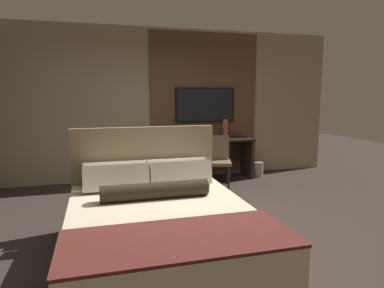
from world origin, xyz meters
name	(u,v)px	position (x,y,z in m)	size (l,w,h in m)	color
ground_plane	(190,228)	(0.00, 0.00, 0.00)	(16.00, 16.00, 0.00)	#332823
wall_back_tv_panel	(160,105)	(0.12, 2.59, 1.40)	(7.20, 0.09, 2.80)	tan
bed	(159,226)	(-0.50, -0.67, 0.34)	(1.71, 2.21, 1.21)	#33281E
desk	(209,152)	(0.99, 2.28, 0.51)	(1.62, 0.58, 0.77)	#2D2319
tv	(205,105)	(0.99, 2.52, 1.39)	(1.18, 0.04, 0.66)	black
desk_chair	(217,156)	(0.97, 1.76, 0.51)	(0.56, 0.57, 0.87)	brown
vase_tall	(225,128)	(1.33, 2.32, 0.94)	(0.10, 0.10, 0.35)	#B2563D
book	(180,139)	(0.43, 2.26, 0.78)	(0.25, 0.20, 0.03)	navy
waste_bin	(257,169)	(1.96, 2.17, 0.14)	(0.22, 0.22, 0.28)	gray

